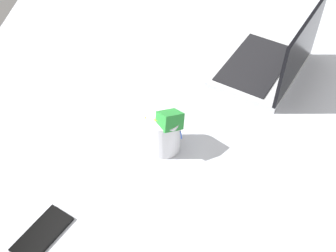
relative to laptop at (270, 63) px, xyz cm
name	(u,v)px	position (x,y,z in cm)	size (l,w,h in cm)	color
bed_mattress	(184,120)	(14.68, -25.93, -13.41)	(180.00, 140.00, 18.00)	#B7BCC6
laptop	(270,63)	(0.00, 0.00, 0.00)	(39.76, 35.20, 23.00)	#B7BABC
snack_cup	(165,131)	(33.97, -30.22, 1.71)	(10.00, 10.38, 14.81)	silver
cell_phone	(42,234)	(63.04, -55.57, -4.01)	(6.80, 14.00, 0.80)	black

